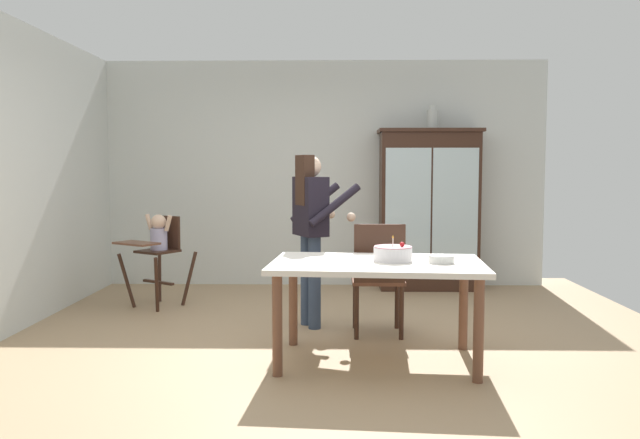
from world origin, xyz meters
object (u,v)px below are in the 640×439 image
object	(u,v)px
serving_bowl	(441,259)
dining_chair_far_side	(379,271)
adult_person	(311,219)
birthday_cake	(393,254)
dining_table	(377,274)
high_chair_with_toddler	(158,243)
china_cabinet	(429,209)
ceramic_vase	(432,119)

from	to	relation	value
serving_bowl	dining_chair_far_side	xyz separation A→B (m)	(-0.39, 0.75, -0.21)
adult_person	birthday_cake	distance (m)	1.20
dining_table	dining_chair_far_side	world-z (taller)	dining_chair_far_side
high_chair_with_toddler	serving_bowl	size ratio (longest dim) A/B	5.28
high_chair_with_toddler	dining_table	size ratio (longest dim) A/B	0.60
adult_person	birthday_cake	bearing A→B (deg)	-174.36
adult_person	dining_chair_far_side	world-z (taller)	adult_person
china_cabinet	dining_chair_far_side	bearing A→B (deg)	-108.87
ceramic_vase	high_chair_with_toddler	xyz separation A→B (m)	(-2.94, -1.03, -1.34)
dining_table	high_chair_with_toddler	bearing A→B (deg)	139.07
china_cabinet	high_chair_with_toddler	xyz separation A→B (m)	(-2.91, -1.03, -0.29)
dining_table	dining_chair_far_side	distance (m)	0.70
ceramic_vase	dining_table	distance (m)	3.27
adult_person	birthday_cake	world-z (taller)	adult_person
ceramic_vase	serving_bowl	size ratio (longest dim) A/B	1.50
dining_table	dining_chair_far_side	xyz separation A→B (m)	(0.06, 0.69, -0.09)
high_chair_with_toddler	adult_person	xyz separation A→B (m)	(1.59, -0.79, 0.31)
china_cabinet	adult_person	world-z (taller)	china_cabinet
birthday_cake	dining_chair_far_side	size ratio (longest dim) A/B	0.29
high_chair_with_toddler	adult_person	bearing A→B (deg)	5.80
dining_table	china_cabinet	bearing A→B (deg)	74.34
china_cabinet	birthday_cake	world-z (taller)	china_cabinet
high_chair_with_toddler	birthday_cake	world-z (taller)	high_chair_with_toddler
serving_bowl	dining_chair_far_side	world-z (taller)	dining_chair_far_side
ceramic_vase	high_chair_with_toddler	bearing A→B (deg)	-160.63
dining_chair_far_side	ceramic_vase	bearing A→B (deg)	-109.39
adult_person	birthday_cake	xyz separation A→B (m)	(0.63, -1.00, -0.17)
ceramic_vase	china_cabinet	bearing A→B (deg)	-172.59
china_cabinet	birthday_cake	bearing A→B (deg)	-103.63
birthday_cake	serving_bowl	size ratio (longest dim) A/B	1.56
birthday_cake	dining_chair_far_side	world-z (taller)	dining_chair_far_side
ceramic_vase	serving_bowl	world-z (taller)	ceramic_vase
adult_person	dining_table	size ratio (longest dim) A/B	0.96
dining_table	birthday_cake	world-z (taller)	birthday_cake
ceramic_vase	dining_table	bearing A→B (deg)	-106.17
china_cabinet	ceramic_vase	world-z (taller)	ceramic_vase
ceramic_vase	dining_table	xyz separation A→B (m)	(-0.83, -2.86, -1.34)
birthday_cake	dining_table	bearing A→B (deg)	-164.25
dining_chair_far_side	serving_bowl	bearing A→B (deg)	117.71
china_cabinet	dining_table	world-z (taller)	china_cabinet
china_cabinet	adult_person	distance (m)	2.24
dining_table	dining_chair_far_side	size ratio (longest dim) A/B	1.65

